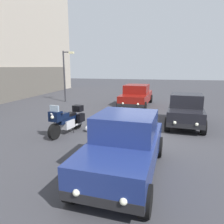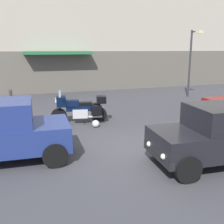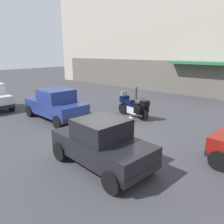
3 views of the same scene
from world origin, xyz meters
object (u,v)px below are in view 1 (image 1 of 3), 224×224
object	(u,v)px
car_sedan_far	(137,95)
motorcycle	(67,119)
helmet	(88,129)
streetlamp_curbside	(66,71)
car_wagon_end	(125,145)
car_compact_side	(186,110)

from	to	relation	value
car_sedan_far	motorcycle	bearing A→B (deg)	-13.27
helmet	streetlamp_curbside	xyz separation A→B (m)	(7.42, 4.45, 2.38)
streetlamp_curbside	car_sedan_far	bearing A→B (deg)	-96.62
motorcycle	car_wagon_end	bearing A→B (deg)	56.84
car_sedan_far	car_wagon_end	world-z (taller)	car_wagon_end
helmet	car_wagon_end	bearing A→B (deg)	-146.29
helmet	streetlamp_curbside	bearing A→B (deg)	30.96
helmet	streetlamp_curbside	distance (m)	8.97
motorcycle	helmet	xyz separation A→B (m)	(0.42, -0.78, -0.48)
helmet	car_wagon_end	size ratio (longest dim) A/B	0.07
helmet	car_sedan_far	world-z (taller)	car_sedan_far
car_compact_side	motorcycle	bearing A→B (deg)	-59.10
motorcycle	car_compact_side	distance (m)	5.63
car_sedan_far	car_wagon_end	size ratio (longest dim) A/B	1.18
car_wagon_end	streetlamp_curbside	xyz separation A→B (m)	(10.75, 6.67, 1.71)
car_compact_side	car_wagon_end	world-z (taller)	car_wagon_end
car_sedan_far	car_compact_side	world-z (taller)	same
motorcycle	car_wagon_end	size ratio (longest dim) A/B	0.57
car_compact_side	streetlamp_curbside	xyz separation A→B (m)	(5.38, 8.73, 1.75)
car_sedan_far	helmet	bearing A→B (deg)	-8.02
motorcycle	car_compact_side	size ratio (longest dim) A/B	0.63
car_sedan_far	streetlamp_curbside	world-z (taller)	streetlamp_curbside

